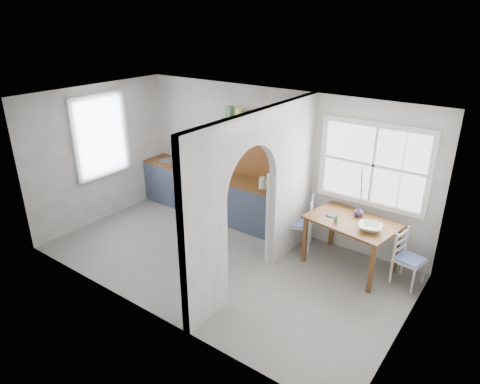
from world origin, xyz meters
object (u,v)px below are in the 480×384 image
Objects in this scene: chair_left at (299,222)px; vase at (359,211)px; kettle at (262,183)px; dining_table at (350,244)px; chair_right at (410,259)px.

vase is at bearing 73.36° from chair_left.
kettle reaches higher than chair_left.
chair_left is at bearing -175.94° from dining_table.
dining_table is 0.97m from chair_left.
chair_left is 1.11× the size of chair_right.
vase reaches higher than dining_table.
vase is (1.76, 0.08, -0.10)m from kettle.
kettle is 1.28× the size of vase.
vase is (-0.89, 0.11, 0.49)m from chair_right.
dining_table is 0.90m from chair_right.
chair_left reaches higher than dining_table.
vase reaches higher than chair_right.
chair_right reaches higher than dining_table.
chair_right is 1.02m from vase.
kettle is at bearing -177.47° from vase.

